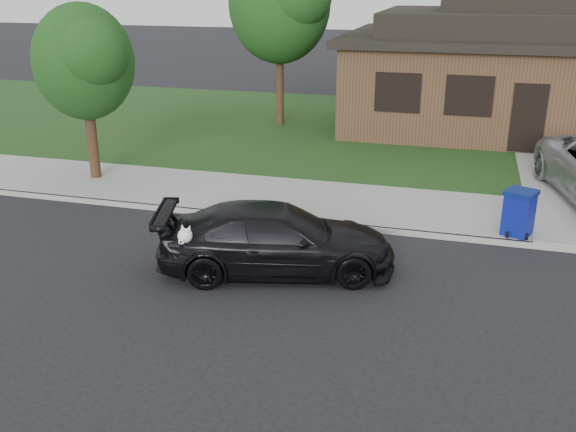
# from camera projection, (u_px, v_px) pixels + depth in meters

# --- Properties ---
(ground) EXTENTS (120.00, 120.00, 0.00)m
(ground) POSITION_uv_depth(u_px,v_px,m) (319.00, 302.00, 11.12)
(ground) COLOR black
(ground) RESTS_ON ground
(sidewalk) EXTENTS (60.00, 3.00, 0.12)m
(sidewalk) POSITION_uv_depth(u_px,v_px,m) (365.00, 206.00, 15.60)
(sidewalk) COLOR gray
(sidewalk) RESTS_ON ground
(curb) EXTENTS (60.00, 0.12, 0.12)m
(curb) POSITION_uv_depth(u_px,v_px,m) (354.00, 227.00, 14.25)
(curb) COLOR gray
(curb) RESTS_ON ground
(lawn) EXTENTS (60.00, 13.00, 0.13)m
(lawn) POSITION_uv_depth(u_px,v_px,m) (401.00, 133.00, 22.82)
(lawn) COLOR #193814
(lawn) RESTS_ON ground
(sedan) EXTENTS (4.77, 2.94, 1.29)m
(sedan) POSITION_uv_depth(u_px,v_px,m) (276.00, 239.00, 12.08)
(sedan) COLOR black
(sedan) RESTS_ON ground
(recycling_bin) EXTENTS (0.77, 0.77, 0.98)m
(recycling_bin) POSITION_uv_depth(u_px,v_px,m) (519.00, 212.00, 13.54)
(recycling_bin) COLOR navy
(recycling_bin) RESTS_ON sidewalk
(house) EXTENTS (12.60, 8.60, 4.65)m
(house) POSITION_uv_depth(u_px,v_px,m) (524.00, 71.00, 22.88)
(house) COLOR #422B1C
(house) RESTS_ON ground
(tree_0) EXTENTS (3.78, 3.60, 6.34)m
(tree_0) POSITION_uv_depth(u_px,v_px,m) (283.00, 1.00, 22.25)
(tree_0) COLOR #332114
(tree_0) RESTS_ON ground
(tree_2) EXTENTS (2.73, 2.60, 4.59)m
(tree_2) POSITION_uv_depth(u_px,v_px,m) (86.00, 61.00, 16.44)
(tree_2) COLOR #332114
(tree_2) RESTS_ON ground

